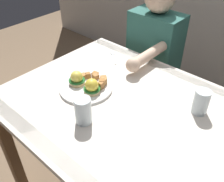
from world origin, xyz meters
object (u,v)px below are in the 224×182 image
(dining_table, at_px, (127,122))
(fork, at_px, (113,57))
(eggs_benedict_plate, at_px, (86,85))
(water_glass_near, at_px, (201,103))
(diner_person, at_px, (151,57))
(water_glass_far, at_px, (83,112))

(dining_table, relative_size, fork, 9.26)
(dining_table, height_order, eggs_benedict_plate, eggs_benedict_plate)
(eggs_benedict_plate, distance_m, water_glass_near, 0.55)
(diner_person, bearing_deg, water_glass_near, -37.81)
(dining_table, distance_m, fork, 0.48)
(water_glass_near, bearing_deg, diner_person, 142.19)
(eggs_benedict_plate, xyz_separation_m, water_glass_far, (0.16, -0.17, 0.03))
(dining_table, height_order, diner_person, diner_person)
(eggs_benedict_plate, relative_size, water_glass_far, 2.20)
(water_glass_far, bearing_deg, fork, 118.64)
(eggs_benedict_plate, bearing_deg, fork, 108.80)
(dining_table, xyz_separation_m, eggs_benedict_plate, (-0.24, -0.03, 0.13))
(eggs_benedict_plate, bearing_deg, water_glass_far, -46.39)
(fork, height_order, water_glass_far, water_glass_far)
(dining_table, distance_m, eggs_benedict_plate, 0.28)
(water_glass_near, height_order, water_glass_far, water_glass_far)
(eggs_benedict_plate, distance_m, water_glass_far, 0.24)
(fork, bearing_deg, eggs_benedict_plate, -71.20)
(water_glass_near, height_order, diner_person, diner_person)
(fork, xyz_separation_m, water_glass_near, (0.62, -0.11, 0.05))
(water_glass_near, bearing_deg, dining_table, -145.05)
(eggs_benedict_plate, relative_size, fork, 2.08)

